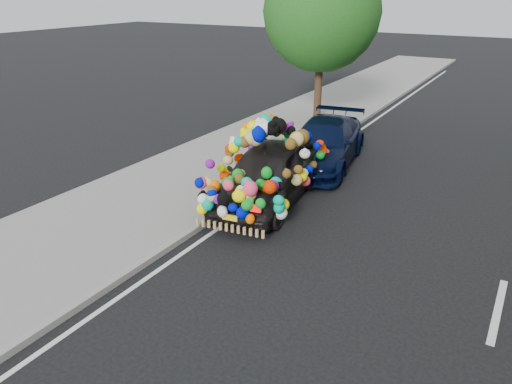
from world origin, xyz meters
TOP-DOWN VIEW (x-y plane):
  - ground at (0.00, 0.00)m, footprint 100.00×100.00m
  - sidewalk at (-4.30, 0.00)m, footprint 4.00×60.00m
  - kerb at (-2.35, 0.00)m, footprint 0.15×60.00m
  - lane_markings at (3.60, 0.00)m, footprint 6.00×50.00m
  - tree_near_sidewalk at (-3.80, 9.50)m, footprint 4.20×4.20m
  - plush_art_car at (-1.80, 2.00)m, footprint 2.57×4.57m
  - navy_sedan at (-1.70, 5.18)m, footprint 2.52×4.73m

SIDE VIEW (x-z plane):
  - ground at x=0.00m, z-range 0.00..0.00m
  - lane_markings at x=3.60m, z-range 0.00..0.01m
  - sidewalk at x=-4.30m, z-range 0.00..0.12m
  - kerb at x=-2.35m, z-range 0.00..0.13m
  - navy_sedan at x=-1.70m, z-range 0.00..1.31m
  - plush_art_car at x=-1.80m, z-range 0.02..2.08m
  - tree_near_sidewalk at x=-3.80m, z-range 0.96..7.09m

